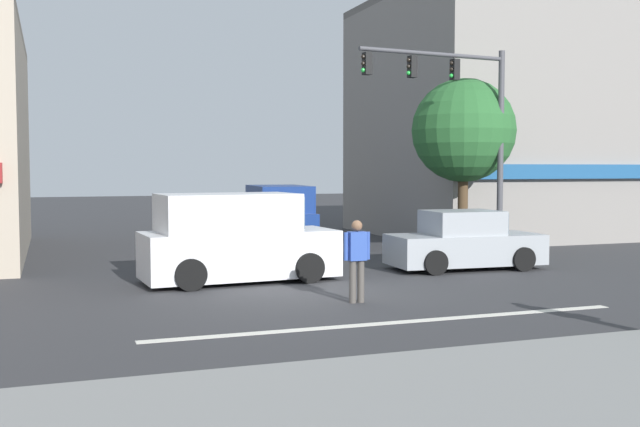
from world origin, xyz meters
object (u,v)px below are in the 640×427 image
van_approaching_near (278,217)px  street_tree (464,131)px  utility_pole_far_right (462,138)px  van_crossing_center (236,240)px  sedan_waiting_far (464,243)px  traffic_light_mast (465,114)px  pedestrian_mid_crossing (357,256)px

van_approaching_near → street_tree: bearing=-43.4°
utility_pole_far_right → van_crossing_center: size_ratio=1.57×
van_crossing_center → van_approaching_near: (3.37, 7.77, 0.00)m
utility_pole_far_right → van_crossing_center: 12.51m
street_tree → sedan_waiting_far: bearing=-119.9°
street_tree → van_crossing_center: (-8.13, -3.27, -2.88)m
traffic_light_mast → van_crossing_center: bearing=-166.5°
utility_pole_far_right → street_tree: bearing=-119.8°
street_tree → traffic_light_mast: bearing=-119.6°
traffic_light_mast → van_approaching_near: (-3.89, 6.03, -3.30)m
traffic_light_mast → pedestrian_mid_crossing: (-5.63, -5.33, -3.35)m
utility_pole_far_right → van_approaching_near: size_ratio=1.56×
traffic_light_mast → van_approaching_near: 7.90m
street_tree → van_crossing_center: size_ratio=1.18×
traffic_light_mast → sedan_waiting_far: traffic_light_mast is taller
street_tree → utility_pole_far_right: (2.00, 3.50, -0.05)m
utility_pole_far_right → traffic_light_mast: 5.81m
sedan_waiting_far → pedestrian_mid_crossing: 5.96m
sedan_waiting_far → van_approaching_near: 8.22m
van_approaching_near → pedestrian_mid_crossing: (-1.74, -11.36, -0.06)m
pedestrian_mid_crossing → van_approaching_near: bearing=81.3°
street_tree → utility_pole_far_right: utility_pole_far_right is taller
traffic_light_mast → pedestrian_mid_crossing: 8.44m
utility_pole_far_right → traffic_light_mast: utility_pole_far_right is taller
traffic_light_mast → van_crossing_center: (-7.26, -1.74, -3.30)m
sedan_waiting_far → pedestrian_mid_crossing: size_ratio=2.51×
utility_pole_far_right → van_crossing_center: bearing=-146.2°
street_tree → utility_pole_far_right: bearing=60.2°
street_tree → van_approaching_near: 7.16m
van_approaching_near → utility_pole_far_right: bearing=-8.4°
street_tree → van_crossing_center: street_tree is taller
sedan_waiting_far → utility_pole_far_right: bearing=60.2°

